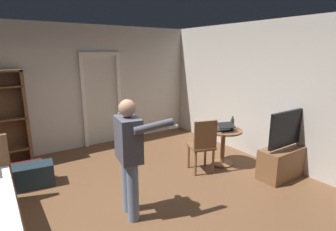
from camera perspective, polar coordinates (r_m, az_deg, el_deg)
ground_plane at (r=3.87m, az=-7.73°, el=-20.08°), size 6.67×6.67×0.00m
wall_back at (r=6.12m, az=-21.04°, el=5.43°), size 6.30×0.12×2.72m
wall_right at (r=5.40m, az=22.50°, el=4.31°), size 0.12×6.13×2.72m
doorway_frame at (r=6.28m, az=-14.19°, el=4.85°), size 0.93×0.08×2.13m
tv_flatscreen at (r=5.10m, az=24.03°, el=-8.15°), size 1.07×0.40×1.19m
side_table at (r=5.18m, az=11.82°, el=-5.37°), size 0.70×0.70×0.70m
laptop at (r=5.04m, az=11.95°, el=-2.62°), size 0.41×0.42×0.16m
bottle_on_table at (r=5.13m, az=13.73°, el=-1.76°), size 0.06×0.06×0.26m
wooden_chair at (r=4.75m, az=7.53°, el=-6.09°), size 0.53×0.53×0.99m
person_blue_shirt at (r=3.41m, az=-8.27°, el=-7.65°), size 0.67×0.66×1.58m
suitcase_dark at (r=4.91m, az=-27.21°, el=-11.45°), size 0.68×0.43×0.37m
suitcase_small at (r=4.98m, az=-28.27°, el=-11.25°), size 0.55×0.41×0.36m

